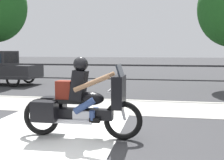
{
  "coord_description": "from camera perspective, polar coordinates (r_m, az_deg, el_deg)",
  "views": [
    {
      "loc": [
        1.6,
        -5.04,
        1.74
      ],
      "look_at": [
        0.43,
        1.49,
        1.02
      ],
      "focal_mm": 45.0,
      "sensor_mm": 36.0,
      "label": 1
    }
  ],
  "objects": [
    {
      "name": "crosswalk_band",
      "position": [
        5.68,
        -15.91,
        -11.86
      ],
      "size": [
        3.14,
        6.0,
        0.01
      ],
      "primitive_type": "cube",
      "color": "silver",
      "rests_on": "ground"
    },
    {
      "name": "ground_plane",
      "position": [
        5.56,
        -7.22,
        -12.09
      ],
      "size": [
        120.0,
        120.0,
        0.0
      ],
      "primitive_type": "plane",
      "color": "#38383A"
    },
    {
      "name": "motorcycle",
      "position": [
        5.58,
        -6.48,
        -4.58
      ],
      "size": [
        2.44,
        0.76,
        1.61
      ],
      "rotation": [
        0.0,
        0.0,
        -0.03
      ],
      "color": "black",
      "rests_on": "ground"
    },
    {
      "name": "fence_railing",
      "position": [
        10.31,
        1.24,
        1.77
      ],
      "size": [
        36.0,
        0.05,
        1.21
      ],
      "color": "black",
      "rests_on": "ground"
    },
    {
      "name": "sidewalk_band",
      "position": [
        8.76,
        -0.53,
        -5.25
      ],
      "size": [
        44.0,
        2.4,
        0.01
      ],
      "primitive_type": "cube",
      "color": "#A8A59E",
      "rests_on": "ground"
    }
  ]
}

